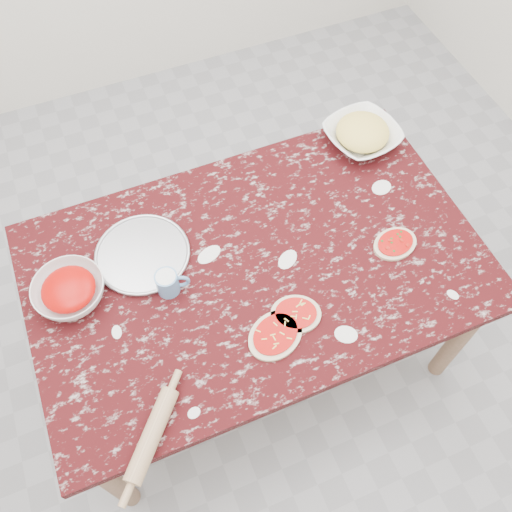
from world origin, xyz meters
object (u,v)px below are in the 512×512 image
Objects in this scene: sauce_bowl at (70,291)px; worktable at (256,275)px; pizza_tray at (143,255)px; flour_mug at (168,283)px; cheese_bowl at (362,136)px; rolling_pin at (152,435)px.

worktable is at bearing -10.52° from sauce_bowl.
sauce_bowl is (-0.27, -0.07, 0.03)m from pizza_tray.
flour_mug is (0.32, -0.10, 0.01)m from sauce_bowl.
pizza_tray reaches higher than worktable.
worktable is 13.84× the size of flour_mug.
flour_mug reaches higher than worktable.
flour_mug is at bearing -73.74° from pizza_tray.
worktable is 4.82× the size of pizza_tray.
worktable is 5.59× the size of cheese_bowl.
worktable is at bearing -26.96° from pizza_tray.
sauce_bowl is at bearing 162.44° from flour_mug.
sauce_bowl reaches higher than rolling_pin.
pizza_tray is at bearing 14.08° from sauce_bowl.
sauce_bowl is at bearing 101.99° from rolling_pin.
rolling_pin is at bearing -139.29° from worktable.
cheese_bowl is at bearing 11.65° from sauce_bowl.
worktable is 0.68m from rolling_pin.
worktable is 5.69× the size of rolling_pin.
cheese_bowl is 1.39m from rolling_pin.
cheese_bowl is at bearing 10.98° from pizza_tray.
rolling_pin is (-0.20, -0.46, -0.02)m from flour_mug.
cheese_bowl is 1.00m from flour_mug.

